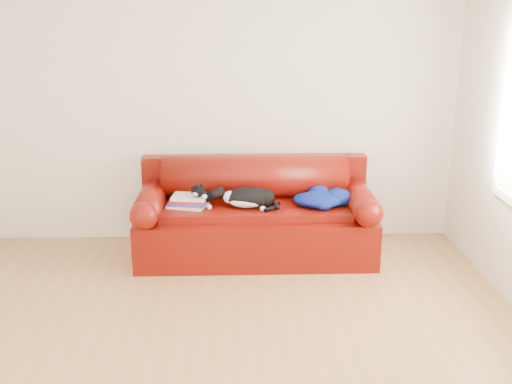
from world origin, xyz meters
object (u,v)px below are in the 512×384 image
(sofa_base, at_px, (256,231))
(blanket, at_px, (322,198))
(cat, at_px, (249,198))
(book_stack, at_px, (189,201))

(sofa_base, xyz_separation_m, blanket, (0.59, -0.07, 0.33))
(cat, xyz_separation_m, blanket, (0.65, 0.04, -0.02))
(book_stack, distance_m, cat, 0.53)
(blanket, bearing_deg, sofa_base, 173.19)
(blanket, bearing_deg, book_stack, 179.86)
(sofa_base, bearing_deg, cat, -118.77)
(book_stack, distance_m, blanket, 1.18)
(blanket, bearing_deg, cat, -176.32)
(sofa_base, distance_m, blanket, 0.68)
(sofa_base, distance_m, book_stack, 0.67)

